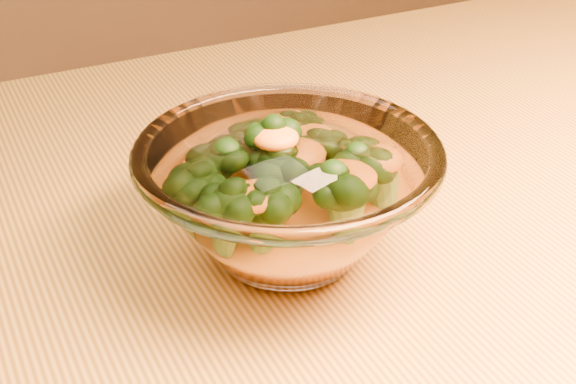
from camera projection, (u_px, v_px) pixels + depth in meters
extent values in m
cube|color=gold|center=(347.00, 270.00, 0.57)|extent=(1.20, 0.80, 0.04)
cylinder|color=brown|center=(532.00, 251.00, 1.23)|extent=(0.06, 0.06, 0.71)
ellipsoid|color=white|center=(288.00, 246.00, 0.55)|extent=(0.09, 0.09, 0.02)
torus|color=white|center=(288.00, 152.00, 0.51)|extent=(0.20, 0.20, 0.01)
ellipsoid|color=orange|center=(288.00, 221.00, 0.53)|extent=(0.12, 0.12, 0.03)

